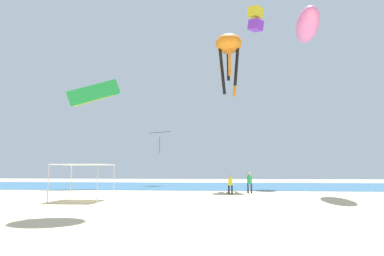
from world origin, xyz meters
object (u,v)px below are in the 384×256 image
at_px(person_leftmost, 250,181).
at_px(kite_octopus_orange, 229,47).
at_px(kite_parafoil_green, 94,93).
at_px(person_near_tent, 230,183).
at_px(kite_diamond_black, 160,133).
at_px(kite_inflatable_pink, 307,25).
at_px(canopy_tent, 84,166).
at_px(kite_box_yellow, 255,19).

distance_m(person_leftmost, kite_octopus_orange, 16.27).
bearing_deg(kite_parafoil_green, person_leftmost, 134.73).
height_order(person_near_tent, kite_parafoil_green, kite_parafoil_green).
relative_size(kite_diamond_black, kite_octopus_orange, 0.42).
xyz_separation_m(kite_octopus_orange, kite_inflatable_pink, (7.26, -6.13, -0.46)).
distance_m(person_leftmost, kite_inflatable_pink, 15.72).
height_order(kite_parafoil_green, kite_octopus_orange, kite_octopus_orange).
height_order(canopy_tent, kite_box_yellow, kite_box_yellow).
bearing_deg(kite_diamond_black, kite_octopus_orange, -9.62).
bearing_deg(kite_diamond_black, kite_inflatable_pink, -10.16).
xyz_separation_m(canopy_tent, kite_box_yellow, (14.74, 21.21, 20.48)).
bearing_deg(canopy_tent, kite_parafoil_green, 110.17).
relative_size(canopy_tent, kite_parafoil_green, 0.56).
height_order(person_leftmost, kite_box_yellow, kite_box_yellow).
distance_m(kite_octopus_orange, kite_inflatable_pink, 9.51).
distance_m(kite_diamond_black, kite_octopus_orange, 15.10).
xyz_separation_m(person_leftmost, kite_box_yellow, (2.47, 12.99, 21.79)).
height_order(person_near_tent, kite_inflatable_pink, kite_inflatable_pink).
bearing_deg(kite_diamond_black, kite_parafoil_green, -109.95).
bearing_deg(kite_octopus_orange, kite_box_yellow, 147.82).
relative_size(kite_parafoil_green, kite_diamond_black, 2.01).
height_order(person_leftmost, kite_diamond_black, kite_diamond_black).
distance_m(person_leftmost, kite_parafoil_green, 21.97).
xyz_separation_m(person_leftmost, kite_octopus_orange, (-1.53, 5.86, 15.10)).
relative_size(kite_box_yellow, kite_diamond_black, 1.16).
bearing_deg(kite_parafoil_green, canopy_tent, 87.02).
relative_size(kite_octopus_orange, kite_inflatable_pink, 0.99).
bearing_deg(person_near_tent, kite_parafoil_green, 175.82).
height_order(kite_diamond_black, kite_octopus_orange, kite_octopus_orange).
bearing_deg(canopy_tent, kite_diamond_black, 86.29).
height_order(kite_box_yellow, kite_parafoil_green, kite_box_yellow).
bearing_deg(kite_box_yellow, kite_diamond_black, 131.35).
relative_size(kite_diamond_black, kite_inflatable_pink, 0.42).
relative_size(kite_parafoil_green, kite_octopus_orange, 0.84).
distance_m(person_leftmost, kite_box_yellow, 25.48).
xyz_separation_m(person_leftmost, kite_diamond_black, (-10.86, 13.41, 5.95)).
xyz_separation_m(person_leftmost, kite_parafoil_green, (-17.97, 7.30, 10.31)).
distance_m(person_leftmost, kite_diamond_black, 18.26).
height_order(canopy_tent, kite_octopus_orange, kite_octopus_orange).
relative_size(person_near_tent, kite_parafoil_green, 0.27).
height_order(kite_parafoil_green, kite_inflatable_pink, kite_inflatable_pink).
bearing_deg(kite_octopus_orange, canopy_tent, -40.24).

